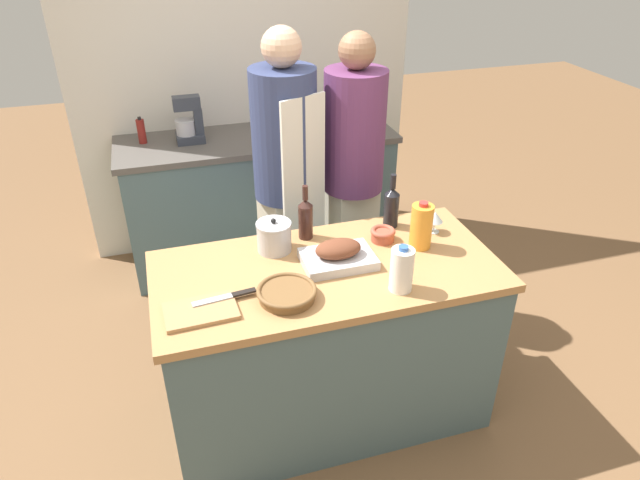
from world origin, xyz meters
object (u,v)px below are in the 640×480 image
(condiment_bottle_short, at_px, (334,121))
(person_cook_guest, at_px, (353,168))
(roasting_pan, at_px, (338,255))
(cutting_board, at_px, (201,311))
(condiment_bottle_tall, at_px, (141,131))
(wicker_basket, at_px, (287,293))
(knife_chef, at_px, (227,297))
(wine_glass_left, at_px, (435,217))
(stand_mixer, at_px, (189,123))
(stock_pot, at_px, (274,236))
(wine_bottle_dark, at_px, (306,218))
(person_cook_aproned, at_px, (286,174))
(wine_bottle_green, at_px, (391,206))
(milk_jug, at_px, (402,269))
(juice_jug, at_px, (421,226))
(mixing_bowl, at_px, (383,234))

(condiment_bottle_short, distance_m, person_cook_guest, 0.72)
(roasting_pan, height_order, cutting_board, roasting_pan)
(cutting_board, xyz_separation_m, condiment_bottle_tall, (-0.16, 1.85, 0.12))
(wicker_basket, distance_m, knife_chef, 0.25)
(wine_glass_left, relative_size, condiment_bottle_short, 0.80)
(stand_mixer, xyz_separation_m, person_cook_guest, (0.86, -0.76, -0.10))
(stock_pot, relative_size, wine_bottle_dark, 0.61)
(condiment_bottle_tall, xyz_separation_m, person_cook_aproned, (0.75, -0.87, -0.03))
(roasting_pan, distance_m, condiment_bottle_tall, 1.85)
(wicker_basket, xyz_separation_m, wine_bottle_green, (0.65, 0.45, 0.08))
(milk_jug, relative_size, wine_glass_left, 1.89)
(wicker_basket, bearing_deg, person_cook_aproned, 76.19)
(wine_glass_left, bearing_deg, condiment_bottle_tall, 131.11)
(milk_jug, height_order, person_cook_guest, person_cook_guest)
(wicker_basket, bearing_deg, person_cook_guest, 57.45)
(roasting_pan, xyz_separation_m, juice_jug, (0.42, 0.03, 0.06))
(roasting_pan, xyz_separation_m, stock_pot, (-0.25, 0.20, 0.03))
(stock_pot, height_order, stand_mixer, stand_mixer)
(stock_pot, bearing_deg, juice_jug, -14.19)
(mixing_bowl, relative_size, person_cook_aproned, 0.07)
(cutting_board, height_order, milk_jug, milk_jug)
(wine_bottle_dark, bearing_deg, stock_pot, -157.75)
(milk_jug, height_order, knife_chef, milk_jug)
(cutting_board, height_order, condiment_bottle_tall, condiment_bottle_tall)
(roasting_pan, distance_m, juice_jug, 0.42)
(wine_bottle_green, xyz_separation_m, wine_bottle_dark, (-0.44, 0.01, -0.00))
(milk_jug, height_order, wine_bottle_green, wine_bottle_green)
(mixing_bowl, height_order, knife_chef, mixing_bowl)
(wicker_basket, height_order, knife_chef, wicker_basket)
(mixing_bowl, bearing_deg, wine_bottle_green, 53.41)
(juice_jug, distance_m, person_cook_guest, 0.81)
(stand_mixer, bearing_deg, condiment_bottle_short, -3.19)
(cutting_board, height_order, wine_bottle_green, wine_bottle_green)
(mixing_bowl, bearing_deg, stock_pot, 172.64)
(knife_chef, bearing_deg, wine_bottle_dark, 41.93)
(juice_jug, distance_m, condiment_bottle_tall, 2.04)
(stock_pot, bearing_deg, person_cook_guest, 45.87)
(juice_jug, height_order, condiment_bottle_tall, juice_jug)
(juice_jug, bearing_deg, knife_chef, -170.15)
(wicker_basket, distance_m, cutting_board, 0.35)
(knife_chef, xyz_separation_m, condiment_bottle_tall, (-0.27, 1.80, 0.11))
(cutting_board, distance_m, milk_jug, 0.84)
(juice_jug, relative_size, knife_chef, 0.87)
(wine_bottle_green, bearing_deg, stand_mixer, 122.44)
(stock_pot, bearing_deg, roasting_pan, -38.55)
(cutting_board, bearing_deg, wicker_basket, -1.05)
(stock_pot, distance_m, person_cook_guest, 0.89)
(cutting_board, bearing_deg, roasting_pan, 16.12)
(cutting_board, bearing_deg, wine_glass_left, 15.10)
(mixing_bowl, relative_size, condiment_bottle_tall, 0.69)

